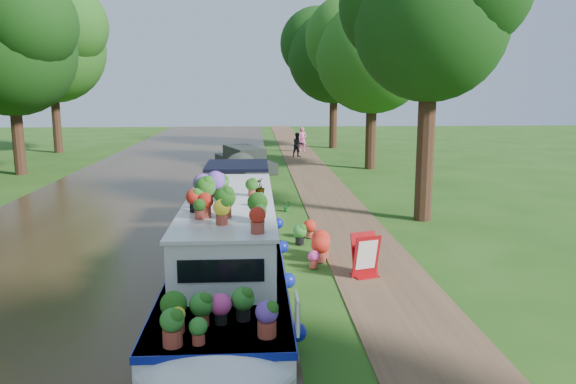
{
  "coord_description": "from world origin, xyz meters",
  "views": [
    {
      "loc": [
        -1.67,
        -14.74,
        4.26
      ],
      "look_at": [
        -0.74,
        1.3,
        1.3
      ],
      "focal_mm": 35.0,
      "sensor_mm": 36.0,
      "label": 1
    }
  ],
  "objects_px": {
    "plant_boat": "(231,244)",
    "sandwich_board": "(365,257)",
    "pedestrian_dark": "(298,145)",
    "second_boat": "(244,161)",
    "pedestrian_pink": "(302,139)"
  },
  "relations": [
    {
      "from": "sandwich_board",
      "to": "plant_boat",
      "type": "bearing_deg",
      "value": 162.46
    },
    {
      "from": "pedestrian_pink",
      "to": "second_boat",
      "type": "bearing_deg",
      "value": -134.11
    },
    {
      "from": "plant_boat",
      "to": "sandwich_board",
      "type": "height_order",
      "value": "plant_boat"
    },
    {
      "from": "plant_boat",
      "to": "pedestrian_dark",
      "type": "height_order",
      "value": "plant_boat"
    },
    {
      "from": "sandwich_board",
      "to": "pedestrian_pink",
      "type": "relative_size",
      "value": 0.6
    },
    {
      "from": "plant_boat",
      "to": "second_boat",
      "type": "distance_m",
      "value": 17.57
    },
    {
      "from": "second_boat",
      "to": "pedestrian_dark",
      "type": "bearing_deg",
      "value": 40.11
    },
    {
      "from": "second_boat",
      "to": "pedestrian_pink",
      "type": "bearing_deg",
      "value": 47.0
    },
    {
      "from": "plant_boat",
      "to": "sandwich_board",
      "type": "xyz_separation_m",
      "value": [
        3.05,
        -0.0,
        -0.37
      ]
    },
    {
      "from": "second_boat",
      "to": "pedestrian_dark",
      "type": "distance_m",
      "value": 6.32
    },
    {
      "from": "second_boat",
      "to": "pedestrian_dark",
      "type": "height_order",
      "value": "pedestrian_dark"
    },
    {
      "from": "plant_boat",
      "to": "second_boat",
      "type": "bearing_deg",
      "value": 90.11
    },
    {
      "from": "plant_boat",
      "to": "second_boat",
      "type": "relative_size",
      "value": 2.02
    },
    {
      "from": "plant_boat",
      "to": "second_boat",
      "type": "height_order",
      "value": "plant_boat"
    },
    {
      "from": "plant_boat",
      "to": "pedestrian_dark",
      "type": "relative_size",
      "value": 8.9
    }
  ]
}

